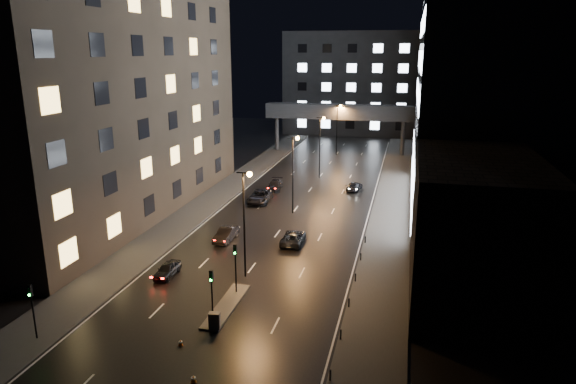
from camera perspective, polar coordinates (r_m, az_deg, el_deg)
name	(u,v)px	position (r m, az deg, el deg)	size (l,w,h in m)	color
ground	(310,190)	(78.28, 2.47, 0.26)	(160.00, 160.00, 0.00)	black
sidewalk_left	(221,193)	(76.92, -7.42, -0.07)	(5.00, 110.00, 0.15)	#383533
sidewalk_right	(392,204)	(72.18, 11.50, -1.30)	(5.00, 110.00, 0.15)	#383533
building_left	(107,55)	(68.78, -19.45, 14.20)	(15.00, 48.00, 40.00)	#2D2319
building_right_low	(474,229)	(45.96, 20.01, -3.89)	(10.00, 18.00, 12.00)	black
building_right_glass	(506,34)	(71.08, 23.06, 15.90)	(20.00, 36.00, 45.00)	black
building_far	(354,83)	(133.21, 7.39, 11.88)	(34.00, 14.00, 25.00)	#333335
skybridge	(339,112)	(105.87, 5.65, 8.78)	(30.00, 3.00, 10.00)	#333335
median_island	(227,306)	(43.81, -6.84, -12.44)	(1.60, 8.00, 0.15)	#383533
traffic_signal_near	(235,260)	(44.63, -5.86, -7.57)	(0.28, 0.34, 4.40)	black
traffic_signal_far	(212,288)	(39.95, -8.47, -10.54)	(0.28, 0.34, 4.40)	black
traffic_signal_corner	(32,304)	(41.95, -26.58, -11.02)	(0.28, 0.34, 4.40)	black
bollard_row	(352,290)	(45.55, 7.16, -10.78)	(0.12, 25.12, 0.90)	black
streetlight_near	(246,211)	(46.61, -4.74, -2.07)	(1.45, 0.50, 10.15)	black
streetlight_mid_a	(294,164)	(65.28, 0.67, 3.07)	(1.45, 0.50, 10.15)	black
streetlight_mid_b	(321,139)	(84.56, 3.67, 5.89)	(1.45, 0.50, 10.15)	black
streetlight_far	(338,123)	(104.11, 5.56, 7.65)	(1.45, 0.50, 10.15)	black
car_away_a	(167,269)	(50.00, -13.25, -8.38)	(1.50, 3.72, 1.27)	black
car_away_b	(226,234)	(57.71, -6.90, -4.68)	(1.56, 4.46, 1.47)	black
car_away_c	(260,196)	(71.71, -3.13, -0.49)	(2.71, 5.89, 1.64)	black
car_away_d	(275,185)	(78.16, -1.43, 0.78)	(1.98, 4.86, 1.41)	black
car_toward_a	(293,238)	(56.46, 0.59, -5.08)	(2.27, 4.93, 1.37)	black
car_toward_b	(354,186)	(78.42, 7.38, 0.66)	(1.79, 4.40, 1.28)	black
utility_cabinet	(214,321)	(40.31, -8.17, -13.96)	(0.84, 0.53, 1.29)	#454547
cone_a	(181,343)	(39.17, -11.85, -16.05)	(0.33, 0.33, 0.46)	orange
cone_b	(193,379)	(35.37, -10.47, -19.73)	(0.40, 0.40, 0.51)	orange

